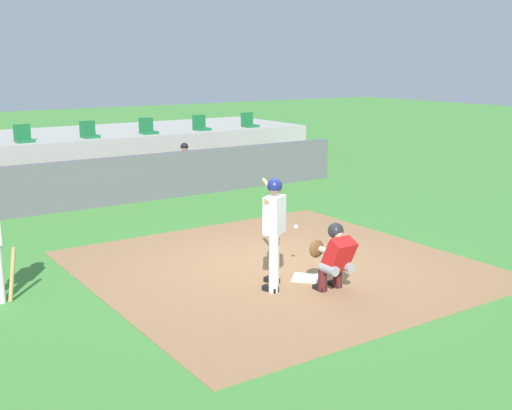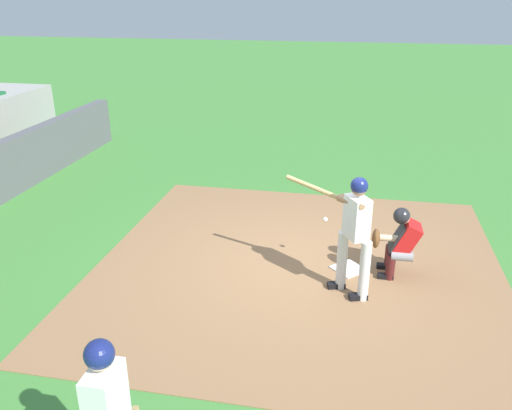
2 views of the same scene
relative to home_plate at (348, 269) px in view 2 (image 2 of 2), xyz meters
The scene contains 5 objects.
ground_plane 0.80m from the home_plate, 90.00° to the left, with size 80.00×80.00×0.00m, color #428438.
dirt_infield 0.80m from the home_plate, 90.00° to the left, with size 6.40×6.40×0.01m, color #936B47.
home_plate is the anchor object (origin of this frame).
batter_at_plate 1.22m from the home_plate, behind, with size 0.79×1.32×1.80m.
catcher_crouched 0.92m from the home_plate, 90.88° to the right, with size 0.49×1.49×1.13m.
Camera 2 is at (-7.45, -0.77, 4.12)m, focal length 36.73 mm.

